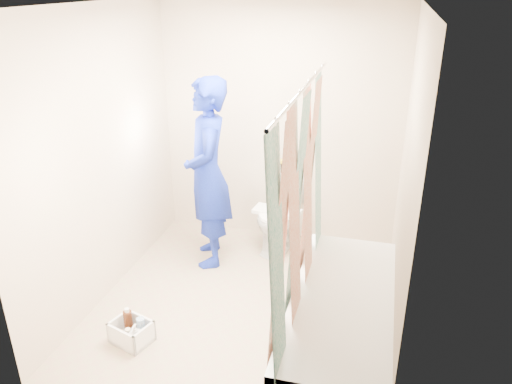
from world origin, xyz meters
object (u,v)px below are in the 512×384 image
(bathtub, at_px, (340,324))
(cleaning_caddy, at_px, (132,333))
(toilet, at_px, (281,212))
(plumber, at_px, (208,174))

(bathtub, xyz_separation_m, cleaning_caddy, (-1.53, -0.27, -0.19))
(toilet, height_order, cleaning_caddy, toilet)
(toilet, bearing_deg, plumber, -137.80)
(toilet, height_order, plumber, plumber)
(cleaning_caddy, bearing_deg, plumber, 100.73)
(bathtub, relative_size, plumber, 0.98)
(bathtub, height_order, plumber, plumber)
(plumber, bearing_deg, toilet, 103.30)
(bathtub, xyz_separation_m, toilet, (-0.76, 1.48, 0.11))
(bathtub, distance_m, toilet, 1.67)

